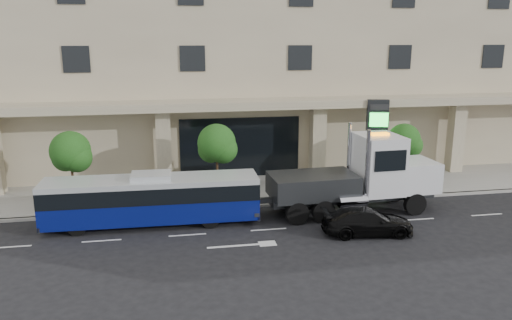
{
  "coord_description": "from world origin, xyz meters",
  "views": [
    {
      "loc": [
        -4.73,
        -24.25,
        9.26
      ],
      "look_at": [
        -0.0,
        2.0,
        2.72
      ],
      "focal_mm": 35.0,
      "sensor_mm": 36.0,
      "label": 1
    }
  ],
  "objects_px": {
    "tow_truck": "(361,177)",
    "signage_pylon": "(376,140)",
    "city_bus": "(152,199)",
    "black_sedan": "(367,221)"
  },
  "relations": [
    {
      "from": "tow_truck",
      "to": "signage_pylon",
      "type": "bearing_deg",
      "value": 56.95
    },
    {
      "from": "city_bus",
      "to": "signage_pylon",
      "type": "relative_size",
      "value": 2.02
    },
    {
      "from": "signage_pylon",
      "to": "tow_truck",
      "type": "bearing_deg",
      "value": -106.19
    },
    {
      "from": "city_bus",
      "to": "black_sedan",
      "type": "relative_size",
      "value": 2.45
    },
    {
      "from": "tow_truck",
      "to": "signage_pylon",
      "type": "relative_size",
      "value": 1.96
    },
    {
      "from": "tow_truck",
      "to": "black_sedan",
      "type": "bearing_deg",
      "value": -108.06
    },
    {
      "from": "city_bus",
      "to": "signage_pylon",
      "type": "bearing_deg",
      "value": 20.76
    },
    {
      "from": "black_sedan",
      "to": "signage_pylon",
      "type": "distance_m",
      "value": 9.28
    },
    {
      "from": "tow_truck",
      "to": "black_sedan",
      "type": "relative_size",
      "value": 2.38
    },
    {
      "from": "black_sedan",
      "to": "tow_truck",
      "type": "bearing_deg",
      "value": -9.13
    }
  ]
}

